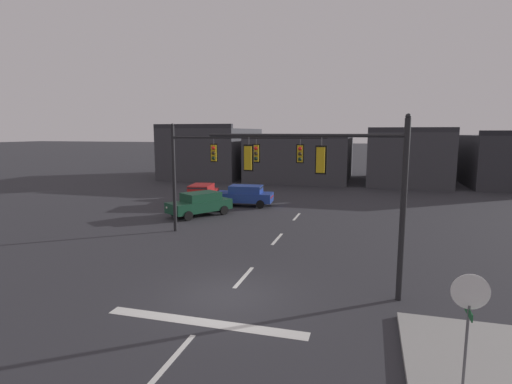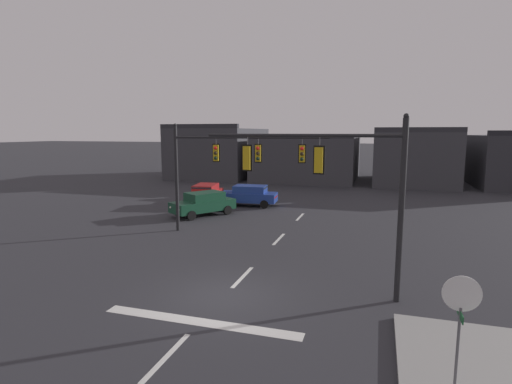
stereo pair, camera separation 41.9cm
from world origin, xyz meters
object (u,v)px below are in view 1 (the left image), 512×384
object	(u,v)px
signal_mast_near_side	(338,176)
stop_sign	(469,306)
car_lot_nearside	(202,194)
car_lot_middle	(245,195)
car_lot_farside	(200,203)
signal_mast_far_side	(224,160)

from	to	relation	value
signal_mast_near_side	stop_sign	world-z (taller)	signal_mast_near_side
car_lot_nearside	car_lot_middle	world-z (taller)	same
stop_sign	car_lot_farside	size ratio (longest dim) A/B	0.61
signal_mast_far_side	signal_mast_near_side	bearing A→B (deg)	-44.97
signal_mast_far_side	car_lot_middle	xyz separation A→B (m)	(-1.45, 8.51, -3.33)
signal_mast_far_side	car_lot_nearside	size ratio (longest dim) A/B	1.87
stop_sign	car_lot_middle	xyz separation A→B (m)	(-11.39, 20.73, -1.29)
signal_mast_near_side	stop_sign	bearing A→B (deg)	-59.83
car_lot_middle	car_lot_farside	bearing A→B (deg)	-113.19
car_lot_middle	stop_sign	bearing A→B (deg)	-61.21
stop_sign	car_lot_middle	size ratio (longest dim) A/B	0.62
signal_mast_far_side	car_lot_nearside	world-z (taller)	signal_mast_far_side
car_lot_middle	car_lot_nearside	bearing A→B (deg)	-174.59
signal_mast_near_side	stop_sign	distance (m)	6.64
signal_mast_far_side	car_lot_nearside	bearing A→B (deg)	121.07
signal_mast_near_side	car_lot_nearside	size ratio (longest dim) A/B	1.59
car_lot_nearside	car_lot_farside	distance (m)	4.34
car_lot_nearside	car_lot_farside	size ratio (longest dim) A/B	0.99
signal_mast_near_side	car_lot_nearside	bearing A→B (deg)	128.06
signal_mast_far_side	car_lot_middle	size ratio (longest dim) A/B	1.90
signal_mast_near_side	stop_sign	size ratio (longest dim) A/B	2.61
stop_sign	signal_mast_far_side	bearing A→B (deg)	129.13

